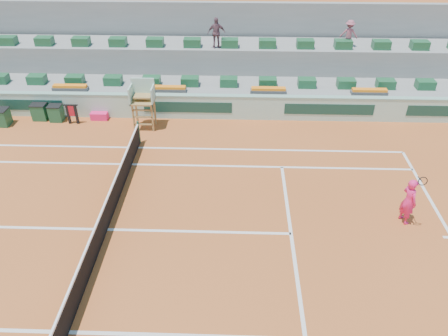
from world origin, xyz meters
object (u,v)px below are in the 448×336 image
Objects in this scene: drink_cooler_a at (56,113)px; tennis_player at (409,201)px; umpire_chair at (143,98)px; player_bag at (99,116)px.

tennis_player is (15.02, -7.12, 0.48)m from drink_cooler_a.
player_bag is at bearing 165.20° from umpire_chair.
player_bag is 0.37× the size of tennis_player.
tennis_player is at bearing -32.51° from umpire_chair.
drink_cooler_a is (-4.55, 0.45, -1.12)m from umpire_chair.
drink_cooler_a is 16.63m from tennis_player.
tennis_player reaches higher than player_bag.
player_bag is at bearing 150.49° from tennis_player.
umpire_chair is at bearing -5.67° from drink_cooler_a.
player_bag is 14.89m from tennis_player.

